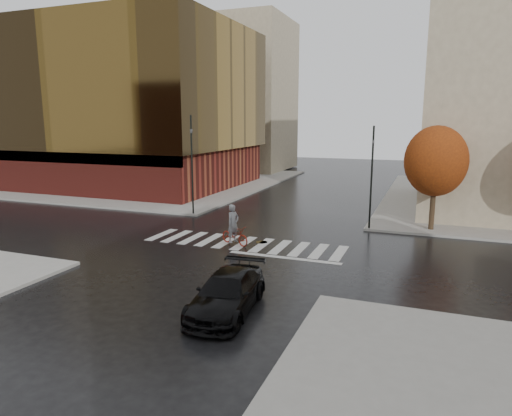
# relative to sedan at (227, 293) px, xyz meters

# --- Properties ---
(ground) EXTENTS (120.00, 120.00, 0.00)m
(ground) POSITION_rel_sedan_xyz_m (-3.06, 8.44, -0.72)
(ground) COLOR black
(ground) RESTS_ON ground
(sidewalk_nw) EXTENTS (30.00, 30.00, 0.15)m
(sidewalk_nw) POSITION_rel_sedan_xyz_m (-24.06, 29.44, -0.64)
(sidewalk_nw) COLOR gray
(sidewalk_nw) RESTS_ON ground
(crosswalk) EXTENTS (12.00, 3.00, 0.01)m
(crosswalk) POSITION_rel_sedan_xyz_m (-3.06, 8.94, -0.71)
(crosswalk) COLOR silver
(crosswalk) RESTS_ON ground
(office_glass) EXTENTS (27.00, 19.00, 16.00)m
(office_glass) POSITION_rel_sedan_xyz_m (-25.06, 26.43, 7.56)
(office_glass) COLOR maroon
(office_glass) RESTS_ON sidewalk_nw
(building_nw_far) EXTENTS (14.00, 12.00, 20.00)m
(building_nw_far) POSITION_rel_sedan_xyz_m (-19.06, 45.44, 9.43)
(building_nw_far) COLOR gray
(building_nw_far) RESTS_ON sidewalk_nw
(tree_ne_a) EXTENTS (3.80, 3.80, 6.50)m
(tree_ne_a) POSITION_rel_sedan_xyz_m (6.94, 15.84, 3.74)
(tree_ne_a) COLOR black
(tree_ne_a) RESTS_ON sidewalk_ne
(sedan) EXTENTS (2.49, 5.12, 1.43)m
(sedan) POSITION_rel_sedan_xyz_m (0.00, 0.00, 0.00)
(sedan) COLOR black
(sedan) RESTS_ON ground
(cyclist) EXTENTS (2.14, 1.43, 2.30)m
(cyclist) POSITION_rel_sedan_xyz_m (-3.48, 8.55, 0.07)
(cyclist) COLOR maroon
(cyclist) RESTS_ON ground
(traffic_light_nw) EXTENTS (0.19, 0.16, 7.15)m
(traffic_light_nw) POSITION_rel_sedan_xyz_m (-9.52, 14.74, 3.49)
(traffic_light_nw) COLOR black
(traffic_light_nw) RESTS_ON sidewalk_nw
(traffic_light_ne) EXTENTS (0.14, 0.17, 6.47)m
(traffic_light_ne) POSITION_rel_sedan_xyz_m (3.24, 14.74, 3.04)
(traffic_light_ne) COLOR black
(traffic_light_ne) RESTS_ON sidewalk_ne
(fire_hydrant) EXTENTS (0.24, 0.24, 0.67)m
(fire_hydrant) POSITION_rel_sedan_xyz_m (-13.06, 18.33, -0.20)
(fire_hydrant) COLOR #CD8D0C
(fire_hydrant) RESTS_ON sidewalk_nw
(manhole) EXTENTS (0.87, 0.87, 0.01)m
(manhole) POSITION_rel_sedan_xyz_m (-2.17, 9.53, -0.71)
(manhole) COLOR #453718
(manhole) RESTS_ON ground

